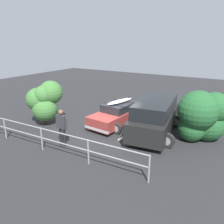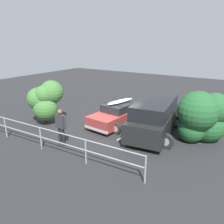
{
  "view_description": "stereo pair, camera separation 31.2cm",
  "coord_description": "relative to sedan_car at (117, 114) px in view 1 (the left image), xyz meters",
  "views": [
    {
      "loc": [
        -6.02,
        10.28,
        4.9
      ],
      "look_at": [
        0.22,
        -0.08,
        0.95
      ],
      "focal_mm": 35.0,
      "sensor_mm": 36.0,
      "label": 1
    },
    {
      "loc": [
        -6.29,
        10.11,
        4.9
      ],
      "look_at": [
        0.22,
        -0.08,
        0.95
      ],
      "focal_mm": 35.0,
      "sensor_mm": 36.0,
      "label": 2
    }
  ],
  "objects": [
    {
      "name": "suv_car",
      "position": [
        -2.45,
        0.2,
        0.36
      ],
      "size": [
        3.02,
        5.09,
        1.92
      ],
      "color": "black",
      "rests_on": "ground"
    },
    {
      "name": "parking_stripe",
      "position": [
        -1.23,
        0.04,
        -0.63
      ],
      "size": [
        0.12,
        3.98,
        0.0
      ],
      "primitive_type": "cube",
      "rotation": [
        0.0,
        0.0,
        1.57
      ],
      "color": "silver",
      "rests_on": "ground"
    },
    {
      "name": "person_bystander",
      "position": [
        0.85,
        3.91,
        0.47
      ],
      "size": [
        0.71,
        0.24,
        1.83
      ],
      "color": "black",
      "rests_on": "ground"
    },
    {
      "name": "railing_fence",
      "position": [
        1.35,
        4.75,
        0.14
      ],
      "size": [
        10.54,
        0.49,
        1.11
      ],
      "color": "gray",
      "rests_on": "ground"
    },
    {
      "name": "bush_near_left",
      "position": [
        3.79,
        2.24,
        0.89
      ],
      "size": [
        2.01,
        1.93,
        2.66
      ],
      "color": "#4C3828",
      "rests_on": "ground"
    },
    {
      "name": "bush_near_right",
      "position": [
        -4.79,
        -0.26,
        0.65
      ],
      "size": [
        2.41,
        2.47,
        2.72
      ],
      "color": "#4C3828",
      "rests_on": "ground"
    },
    {
      "name": "sedan_car",
      "position": [
        0.0,
        0.0,
        0.0
      ],
      "size": [
        2.51,
        4.13,
        1.59
      ],
      "color": "#9E3833",
      "rests_on": "ground"
    },
    {
      "name": "ground_plane",
      "position": [
        -0.22,
        0.72,
        -0.64
      ],
      "size": [
        44.0,
        44.0,
        0.02
      ],
      "primitive_type": "cube",
      "color": "#28282B",
      "rests_on": "ground"
    }
  ]
}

